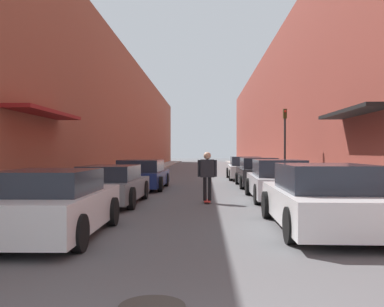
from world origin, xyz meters
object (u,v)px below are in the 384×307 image
Objects in this scene: parked_car_right_1 at (277,181)px; manhole_cover at (152,307)px; parked_car_right_0 at (323,198)px; skateboarder at (207,172)px; parked_car_left_2 at (142,175)px; traffic_light at (285,137)px; parked_car_left_0 at (52,204)px; parked_car_right_2 at (258,173)px; parked_car_right_3 at (245,168)px; parked_car_left_1 at (111,185)px.

manhole_cover is at bearing -106.56° from parked_car_right_1.
skateboarder is at bearing 117.23° from parked_car_right_0.
parked_car_left_2 is 1.27× the size of traffic_light.
manhole_cover is 16.55m from traffic_light.
parked_car_right_0 reaches higher than parked_car_right_1.
parked_car_right_1 is at bearing -102.91° from traffic_light.
parked_car_left_0 is 0.85× the size of parked_car_right_0.
manhole_cover is at bearing -81.14° from parked_car_left_2.
parked_car_right_2 is at bearing 90.11° from parked_car_right_1.
parked_car_right_1 reaches higher than parked_car_left_0.
skateboarder is (2.96, 5.52, 0.37)m from parked_car_left_0.
manhole_cover is (-2.88, -20.71, -0.63)m from parked_car_right_3.
parked_car_right_2 is at bearing 14.56° from parked_car_left_2.
skateboarder is (2.81, -4.94, 0.38)m from parked_car_left_2.
parked_car_right_3 reaches higher than parked_car_left_2.
traffic_light reaches higher than parked_car_left_1.
parked_car_right_0 reaches higher than parked_car_right_3.
traffic_light is at bearing 77.09° from parked_car_right_1.
manhole_cover is at bearing -105.24° from traffic_light.
traffic_light reaches higher than parked_car_right_1.
parked_car_right_2 reaches higher than parked_car_left_0.
parked_car_left_0 is 1.14× the size of traffic_light.
traffic_light is (3.69, 6.72, 1.30)m from skateboarder.
parked_car_right_2 reaches higher than parked_car_left_1.
parked_car_left_2 is 2.77× the size of skateboarder.
parked_car_left_2 reaches higher than parked_car_left_1.
parked_car_right_0 is (5.18, -9.54, 0.04)m from parked_car_left_2.
manhole_cover is at bearing -93.90° from skateboarder.
parked_car_right_3 is at bearing 73.05° from parked_car_left_0.
skateboarder reaches higher than parked_car_right_2.
traffic_light is (4.31, 15.82, 2.28)m from manhole_cover.
skateboarder is at bearing -60.37° from parked_car_left_2.
parked_car_right_2 is 2.16m from traffic_light.
parked_car_left_1 is 9.89m from traffic_light.
parked_car_right_2 is (5.17, 1.34, 0.03)m from parked_car_left_2.
parked_car_right_1 is 10.66m from parked_car_right_3.
parked_car_right_1 is at bearing -37.59° from parked_car_left_2.
skateboarder reaches higher than parked_car_right_3.
traffic_light reaches higher than parked_car_right_3.
parked_car_left_0 reaches higher than manhole_cover.
parked_car_right_3 is at bearing 90.59° from parked_car_right_1.
manhole_cover is (-2.99, -10.05, -0.64)m from parked_car_right_1.
parked_car_right_3 is 11.83m from skateboarder.
parked_car_right_3 is (5.07, 6.67, 0.03)m from parked_car_left_2.
parked_car_left_2 is 0.98× the size of parked_car_right_3.
parked_car_right_2 is 6.29× the size of manhole_cover.
parked_car_left_1 is (-0.00, 5.12, -0.04)m from parked_car_left_0.
parked_car_right_3 reaches higher than parked_car_left_0.
parked_car_right_0 is (5.33, -4.20, 0.07)m from parked_car_left_1.
parked_car_right_1 is (5.33, 1.35, 0.06)m from parked_car_left_1.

